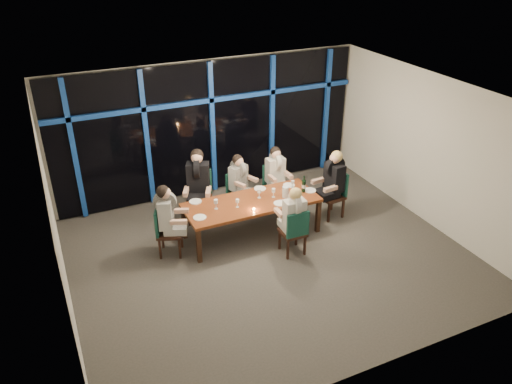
# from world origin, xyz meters

# --- Properties ---
(room) EXTENTS (7.04, 7.00, 3.02)m
(room) POSITION_xyz_m (0.00, 0.00, 2.02)
(room) COLOR #4E4A45
(room) RESTS_ON ground
(window_wall) EXTENTS (6.86, 0.43, 2.94)m
(window_wall) POSITION_xyz_m (0.01, 2.93, 1.55)
(window_wall) COLOR black
(window_wall) RESTS_ON ground
(dining_table) EXTENTS (2.60, 1.00, 0.75)m
(dining_table) POSITION_xyz_m (0.00, 0.80, 0.68)
(dining_table) COLOR brown
(dining_table) RESTS_ON ground
(chair_far_left) EXTENTS (0.66, 0.66, 1.07)m
(chair_far_left) POSITION_xyz_m (-0.71, 1.83, 0.60)
(chair_far_left) COLOR black
(chair_far_left) RESTS_ON ground
(chair_far_mid) EXTENTS (0.55, 0.55, 0.90)m
(chair_far_mid) POSITION_xyz_m (0.11, 1.79, 0.50)
(chair_far_mid) COLOR black
(chair_far_mid) RESTS_ON ground
(chair_far_right) EXTENTS (0.44, 0.44, 0.93)m
(chair_far_right) POSITION_xyz_m (0.95, 1.73, 0.52)
(chair_far_right) COLOR black
(chair_far_right) RESTS_ON ground
(chair_end_left) EXTENTS (0.58, 0.58, 0.96)m
(chair_end_left) POSITION_xyz_m (-1.70, 0.88, 0.54)
(chair_end_left) COLOR black
(chair_end_left) RESTS_ON ground
(chair_end_right) EXTENTS (0.51, 0.51, 1.00)m
(chair_end_right) POSITION_xyz_m (1.88, 0.78, 0.56)
(chair_end_right) COLOR black
(chair_end_right) RESTS_ON ground
(chair_near_mid) EXTENTS (0.45, 0.45, 0.94)m
(chair_near_mid) POSITION_xyz_m (0.44, -0.15, 0.52)
(chair_near_mid) COLOR black
(chair_near_mid) RESTS_ON ground
(diner_far_left) EXTENTS (0.68, 0.74, 1.05)m
(diner_far_left) POSITION_xyz_m (-0.75, 1.74, 1.02)
(diner_far_left) COLOR black
(diner_far_left) RESTS_ON ground
(diner_far_mid) EXTENTS (0.56, 0.62, 0.88)m
(diner_far_mid) POSITION_xyz_m (0.14, 1.72, 0.86)
(diner_far_mid) COLOR black
(diner_far_mid) RESTS_ON ground
(diner_far_right) EXTENTS (0.47, 0.58, 0.91)m
(diner_far_right) POSITION_xyz_m (0.95, 1.65, 0.89)
(diner_far_right) COLOR beige
(diner_far_right) RESTS_ON ground
(diner_end_left) EXTENTS (0.66, 0.60, 0.94)m
(diner_end_left) POSITION_xyz_m (-1.63, 0.85, 0.92)
(diner_end_left) COLOR black
(diner_end_left) RESTS_ON ground
(diner_end_right) EXTENTS (0.65, 0.53, 0.98)m
(diner_end_right) POSITION_xyz_m (1.80, 0.77, 0.96)
(diner_end_right) COLOR black
(diner_end_right) RESTS_ON ground
(diner_near_mid) EXTENTS (0.47, 0.59, 0.91)m
(diner_near_mid) POSITION_xyz_m (0.44, -0.07, 0.90)
(diner_near_mid) COLOR beige
(diner_near_mid) RESTS_ON ground
(plate_far_left) EXTENTS (0.24, 0.24, 0.01)m
(plate_far_left) POSITION_xyz_m (-0.99, 1.23, 0.76)
(plate_far_left) COLOR white
(plate_far_left) RESTS_ON dining_table
(plate_far_mid) EXTENTS (0.24, 0.24, 0.01)m
(plate_far_mid) POSITION_xyz_m (0.36, 1.20, 0.76)
(plate_far_mid) COLOR white
(plate_far_mid) RESTS_ON dining_table
(plate_far_right) EXTENTS (0.24, 0.24, 0.01)m
(plate_far_right) POSITION_xyz_m (0.96, 1.09, 0.76)
(plate_far_right) COLOR white
(plate_far_right) RESTS_ON dining_table
(plate_end_left) EXTENTS (0.24, 0.24, 0.01)m
(plate_end_left) POSITION_xyz_m (-1.11, 0.63, 0.76)
(plate_end_left) COLOR white
(plate_end_left) RESTS_ON dining_table
(plate_end_right) EXTENTS (0.24, 0.24, 0.01)m
(plate_end_right) POSITION_xyz_m (1.24, 0.71, 0.76)
(plate_end_right) COLOR white
(plate_end_right) RESTS_ON dining_table
(plate_near_mid) EXTENTS (0.24, 0.24, 0.01)m
(plate_near_mid) POSITION_xyz_m (0.45, 0.50, 0.76)
(plate_near_mid) COLOR white
(plate_near_mid) RESTS_ON dining_table
(wine_bottle) EXTENTS (0.08, 0.08, 0.35)m
(wine_bottle) POSITION_xyz_m (1.10, 0.73, 0.88)
(wine_bottle) COLOR black
(wine_bottle) RESTS_ON dining_table
(water_pitcher) EXTENTS (0.14, 0.12, 0.22)m
(water_pitcher) POSITION_xyz_m (0.67, 0.70, 0.86)
(water_pitcher) COLOR silver
(water_pitcher) RESTS_ON dining_table
(tea_light) EXTENTS (0.05, 0.05, 0.03)m
(tea_light) POSITION_xyz_m (-0.10, 0.48, 0.77)
(tea_light) COLOR #FFA94C
(tea_light) RESTS_ON dining_table
(wine_glass_a) EXTENTS (0.07, 0.07, 0.17)m
(wine_glass_a) POSITION_xyz_m (-0.33, 0.71, 0.87)
(wine_glass_a) COLOR silver
(wine_glass_a) RESTS_ON dining_table
(wine_glass_b) EXTENTS (0.07, 0.07, 0.19)m
(wine_glass_b) POSITION_xyz_m (0.19, 0.87, 0.89)
(wine_glass_b) COLOR white
(wine_glass_b) RESTS_ON dining_table
(wine_glass_c) EXTENTS (0.07, 0.07, 0.19)m
(wine_glass_c) POSITION_xyz_m (0.46, 0.78, 0.89)
(wine_glass_c) COLOR white
(wine_glass_c) RESTS_ON dining_table
(wine_glass_d) EXTENTS (0.07, 0.07, 0.19)m
(wine_glass_d) POSITION_xyz_m (-0.72, 0.82, 0.89)
(wine_glass_d) COLOR silver
(wine_glass_d) RESTS_ON dining_table
(wine_glass_e) EXTENTS (0.06, 0.06, 0.16)m
(wine_glass_e) POSITION_xyz_m (0.98, 0.97, 0.87)
(wine_glass_e) COLOR silver
(wine_glass_e) RESTS_ON dining_table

